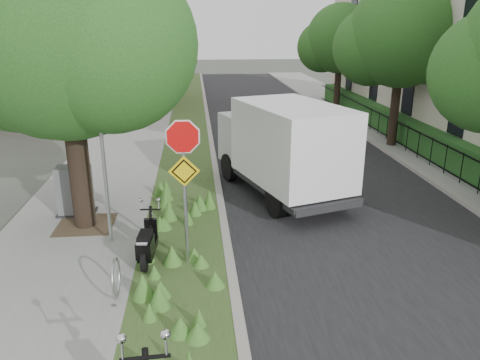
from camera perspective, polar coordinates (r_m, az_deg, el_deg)
The scene contains 19 objects.
ground at distance 9.83m, azimuth 1.97°, elevation -11.85°, with size 120.00×120.00×0.00m, color #4C5147.
sidewalk_near at distance 19.30m, azimuth -14.59°, elevation 3.24°, with size 3.50×60.00×0.12m, color gray.
verge at distance 19.05m, azimuth -6.39°, elevation 3.54°, with size 2.00×60.00×0.12m, color #2D4E21.
kerb_near at distance 19.05m, azimuth -3.38°, elevation 3.64°, with size 0.20×60.00×0.13m, color #9E9991.
road at distance 19.50m, azimuth 6.98°, elevation 3.71°, with size 7.00×60.00×0.01m, color black.
kerb_far at distance 20.52m, azimuth 16.60°, elevation 3.98°, with size 0.20×60.00×0.13m, color #9E9991.
footpath_far at distance 21.21m, azimuth 20.88°, elevation 3.98°, with size 3.20×60.00×0.12m, color gray.
street_tree_main at distance 11.64m, azimuth -21.03°, elevation 16.57°, with size 6.21×5.54×7.66m.
bare_post at distance 10.79m, azimuth -16.30°, elevation 2.48°, with size 0.08×0.08×4.00m.
bike_hoop at distance 9.13m, azimuth -14.89°, elevation -11.50°, with size 0.06×0.78×0.77m.
sign_assembly at distance 9.37m, azimuth -6.86°, elevation 2.01°, with size 0.94×0.08×3.22m.
fence_far at distance 20.65m, azimuth 18.57°, elevation 5.61°, with size 0.04×24.00×1.00m.
hedge_far at distance 20.94m, azimuth 20.33°, elevation 5.59°, with size 1.00×24.00×1.10m, color #194217.
brick_building at distance 31.53m, azimuth -21.73°, elevation 15.98°, with size 9.40×10.40×8.30m.
far_tree_b at distance 20.14m, azimuth 18.91°, elevation 15.93°, with size 4.83×4.31×6.56m.
far_tree_c at distance 27.67m, azimuth 11.99°, elevation 16.12°, with size 4.37×3.89×5.93m.
scooter_near at distance 10.20m, azimuth -11.27°, elevation -8.00°, with size 0.39×1.54×0.73m.
box_truck at distance 13.85m, azimuth 5.27°, elevation 4.33°, with size 3.57×5.72×2.42m.
utility_cabinet at distance 13.14m, azimuth -19.47°, elevation -1.30°, with size 0.98×0.66×1.30m.
Camera 1 is at (-1.14, -8.40, 4.99)m, focal length 35.00 mm.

